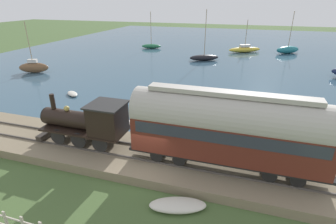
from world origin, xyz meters
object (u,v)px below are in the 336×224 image
at_px(sailboat_green, 151,46).
at_px(rowboat_near_shore, 72,94).
at_px(sailboat_yellow, 245,49).
at_px(passenger_coach, 227,127).
at_px(sailboat_black, 204,57).
at_px(beached_dinghy, 178,205).
at_px(sailboat_teal, 288,50).
at_px(sailboat_brown, 34,67).
at_px(rowboat_mid_harbor, 179,122).
at_px(steam_locomotive, 90,120).
at_px(rowboat_off_pier, 125,122).

height_order(sailboat_green, rowboat_near_shore, sailboat_green).
bearing_deg(sailboat_yellow, rowboat_near_shore, 123.49).
distance_m(passenger_coach, sailboat_black, 31.11).
bearing_deg(sailboat_yellow, beached_dinghy, 149.85).
relative_size(sailboat_teal, sailboat_brown, 1.10).
height_order(rowboat_mid_harbor, beached_dinghy, rowboat_mid_harbor).
relative_size(sailboat_yellow, sailboat_brown, 0.92).
height_order(steam_locomotive, rowboat_off_pier, steam_locomotive).
relative_size(sailboat_green, beached_dinghy, 2.38).
relative_size(steam_locomotive, sailboat_green, 0.87).
xyz_separation_m(steam_locomotive, passenger_coach, (-0.00, -8.55, 0.81)).
bearing_deg(rowboat_off_pier, rowboat_near_shore, 69.45).
distance_m(steam_locomotive, sailboat_yellow, 40.77).
relative_size(steam_locomotive, passenger_coach, 0.57).
bearing_deg(sailboat_green, sailboat_teal, -99.41).
relative_size(sailboat_teal, rowboat_near_shore, 3.64).
height_order(sailboat_teal, sailboat_yellow, sailboat_teal).
height_order(steam_locomotive, sailboat_yellow, sailboat_yellow).
bearing_deg(rowboat_near_shore, sailboat_teal, -0.18).
distance_m(rowboat_off_pier, rowboat_near_shore, 9.64).
height_order(sailboat_green, sailboat_brown, sailboat_green).
distance_m(passenger_coach, beached_dinghy, 4.78).
relative_size(sailboat_teal, sailboat_black, 0.94).
xyz_separation_m(passenger_coach, rowboat_near_shore, (9.20, 16.85, -2.98)).
xyz_separation_m(steam_locomotive, rowboat_off_pier, (4.52, -0.13, -2.15)).
height_order(sailboat_teal, rowboat_near_shore, sailboat_teal).
bearing_deg(sailboat_yellow, sailboat_green, 65.76).
xyz_separation_m(steam_locomotive, sailboat_brown, (15.58, 19.07, -1.55)).
relative_size(sailboat_green, rowboat_near_shore, 3.48).
distance_m(sailboat_green, sailboat_black, 14.96).
bearing_deg(beached_dinghy, rowboat_near_shore, 50.25).
distance_m(sailboat_yellow, sailboat_green, 18.63).
bearing_deg(rowboat_mid_harbor, rowboat_near_shore, 92.23).
bearing_deg(rowboat_mid_harbor, sailboat_yellow, 10.94).
distance_m(sailboat_brown, rowboat_mid_harbor, 25.41).
bearing_deg(sailboat_green, sailboat_yellow, -100.89).
distance_m(sailboat_black, rowboat_near_shore, 23.54).
xyz_separation_m(sailboat_yellow, rowboat_mid_harbor, (-34.13, 3.85, -0.34)).
relative_size(rowboat_off_pier, rowboat_near_shore, 1.04).
xyz_separation_m(sailboat_teal, sailboat_green, (-2.53, 26.34, -0.20)).
height_order(sailboat_brown, beached_dinghy, sailboat_brown).
bearing_deg(sailboat_teal, sailboat_green, 61.20).
relative_size(sailboat_yellow, rowboat_mid_harbor, 3.05).
xyz_separation_m(steam_locomotive, rowboat_near_shore, (9.20, 8.30, -2.17)).
height_order(passenger_coach, sailboat_green, sailboat_green).
height_order(passenger_coach, sailboat_black, sailboat_black).
height_order(passenger_coach, beached_dinghy, passenger_coach).
bearing_deg(sailboat_teal, passenger_coach, 135.50).
bearing_deg(sailboat_black, rowboat_mid_harbor, 159.43).
bearing_deg(sailboat_yellow, sailboat_black, 119.17).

